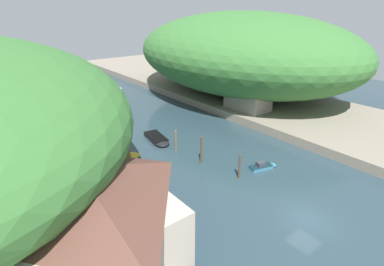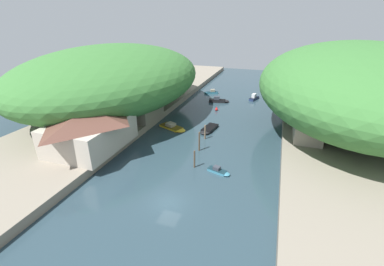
{
  "view_description": "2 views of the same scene",
  "coord_description": "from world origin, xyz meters",
  "px_view_note": "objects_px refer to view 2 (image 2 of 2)",
  "views": [
    {
      "loc": [
        -21.65,
        -10.54,
        17.67
      ],
      "look_at": [
        1.23,
        18.18,
        2.18
      ],
      "focal_mm": 28.0,
      "sensor_mm": 36.0,
      "label": 1
    },
    {
      "loc": [
        10.88,
        -22.98,
        20.62
      ],
      "look_at": [
        -2.24,
        15.6,
        2.45
      ],
      "focal_mm": 24.0,
      "sensor_mm": 36.0,
      "label": 2
    }
  ],
  "objects_px": {
    "boat_moored_right": "(211,92)",
    "person_on_quay": "(114,139)",
    "boat_open_rowboat": "(173,127)",
    "boat_near_quay": "(208,129)",
    "boat_red_skiff": "(219,100)",
    "waterfront_building": "(89,127)",
    "person_by_boathouse": "(114,140)",
    "boat_yellow_tender": "(255,98)",
    "boat_small_dinghy": "(219,171)",
    "right_bank_cottage": "(308,128)",
    "boathouse_shed": "(140,107)",
    "channel_buoy_near": "(216,109)"
  },
  "relations": [
    {
      "from": "boat_red_skiff",
      "to": "boat_yellow_tender",
      "type": "bearing_deg",
      "value": 112.82
    },
    {
      "from": "right_bank_cottage",
      "to": "person_by_boathouse",
      "type": "xyz_separation_m",
      "value": [
        -30.58,
        -13.17,
        -1.04
      ]
    },
    {
      "from": "waterfront_building",
      "to": "boat_yellow_tender",
      "type": "xyz_separation_m",
      "value": [
        22.01,
        40.72,
        -4.3
      ]
    },
    {
      "from": "boat_yellow_tender",
      "to": "boat_small_dinghy",
      "type": "relative_size",
      "value": 1.35
    },
    {
      "from": "boat_red_skiff",
      "to": "channel_buoy_near",
      "type": "bearing_deg",
      "value": -2.02
    },
    {
      "from": "right_bank_cottage",
      "to": "boat_moored_right",
      "type": "relative_size",
      "value": 1.79
    },
    {
      "from": "boat_red_skiff",
      "to": "boat_near_quay",
      "type": "height_order",
      "value": "boat_red_skiff"
    },
    {
      "from": "waterfront_building",
      "to": "boat_near_quay",
      "type": "height_order",
      "value": "waterfront_building"
    },
    {
      "from": "boat_open_rowboat",
      "to": "boat_red_skiff",
      "type": "height_order",
      "value": "boat_red_skiff"
    },
    {
      "from": "boathouse_shed",
      "to": "boat_small_dinghy",
      "type": "bearing_deg",
      "value": -34.22
    },
    {
      "from": "right_bank_cottage",
      "to": "boat_moored_right",
      "type": "height_order",
      "value": "right_bank_cottage"
    },
    {
      "from": "waterfront_building",
      "to": "boat_red_skiff",
      "type": "bearing_deg",
      "value": 69.34
    },
    {
      "from": "boat_small_dinghy",
      "to": "boathouse_shed",
      "type": "bearing_deg",
      "value": -107.98
    },
    {
      "from": "waterfront_building",
      "to": "boat_open_rowboat",
      "type": "height_order",
      "value": "waterfront_building"
    },
    {
      "from": "boat_small_dinghy",
      "to": "boat_open_rowboat",
      "type": "bearing_deg",
      "value": -119.63
    },
    {
      "from": "boathouse_shed",
      "to": "boat_open_rowboat",
      "type": "relative_size",
      "value": 1.42
    },
    {
      "from": "boat_near_quay",
      "to": "person_by_boathouse",
      "type": "distance_m",
      "value": 18.71
    },
    {
      "from": "boat_near_quay",
      "to": "channel_buoy_near",
      "type": "relative_size",
      "value": 5.38
    },
    {
      "from": "boat_open_rowboat",
      "to": "boat_red_skiff",
      "type": "distance_m",
      "value": 21.43
    },
    {
      "from": "channel_buoy_near",
      "to": "person_by_boathouse",
      "type": "bearing_deg",
      "value": -112.97
    },
    {
      "from": "boat_moored_right",
      "to": "person_on_quay",
      "type": "height_order",
      "value": "person_on_quay"
    },
    {
      "from": "boat_near_quay",
      "to": "waterfront_building",
      "type": "bearing_deg",
      "value": 53.63
    },
    {
      "from": "boat_small_dinghy",
      "to": "boat_yellow_tender",
      "type": "bearing_deg",
      "value": -164.89
    },
    {
      "from": "person_on_quay",
      "to": "boat_moored_right",
      "type": "bearing_deg",
      "value": 11.88
    },
    {
      "from": "boat_small_dinghy",
      "to": "person_on_quay",
      "type": "relative_size",
      "value": 2.15
    },
    {
      "from": "waterfront_building",
      "to": "right_bank_cottage",
      "type": "xyz_separation_m",
      "value": [
        33.67,
        14.75,
        -1.49
      ]
    },
    {
      "from": "boat_yellow_tender",
      "to": "right_bank_cottage",
      "type": "bearing_deg",
      "value": -46.69
    },
    {
      "from": "boat_open_rowboat",
      "to": "boat_near_quay",
      "type": "bearing_deg",
      "value": 122.54
    },
    {
      "from": "waterfront_building",
      "to": "boat_red_skiff",
      "type": "height_order",
      "value": "waterfront_building"
    },
    {
      "from": "boat_near_quay",
      "to": "right_bank_cottage",
      "type": "bearing_deg",
      "value": -172.65
    },
    {
      "from": "boathouse_shed",
      "to": "boat_moored_right",
      "type": "bearing_deg",
      "value": 73.93
    },
    {
      "from": "right_bank_cottage",
      "to": "boat_near_quay",
      "type": "distance_m",
      "value": 18.32
    },
    {
      "from": "waterfront_building",
      "to": "boat_red_skiff",
      "type": "xyz_separation_m",
      "value": [
        13.2,
        35.01,
        -4.33
      ]
    },
    {
      "from": "boat_small_dinghy",
      "to": "person_by_boathouse",
      "type": "bearing_deg",
      "value": -75.77
    },
    {
      "from": "boat_yellow_tender",
      "to": "person_on_quay",
      "type": "height_order",
      "value": "person_on_quay"
    },
    {
      "from": "right_bank_cottage",
      "to": "boat_open_rowboat",
      "type": "xyz_separation_m",
      "value": [
        -25.22,
        -0.64,
        -3.02
      ]
    },
    {
      "from": "boat_red_skiff",
      "to": "boat_moored_right",
      "type": "bearing_deg",
      "value": -160.47
    },
    {
      "from": "boathouse_shed",
      "to": "boat_yellow_tender",
      "type": "bearing_deg",
      "value": 50.72
    },
    {
      "from": "boathouse_shed",
      "to": "right_bank_cottage",
      "type": "bearing_deg",
      "value": -0.12
    },
    {
      "from": "boathouse_shed",
      "to": "boat_open_rowboat",
      "type": "bearing_deg",
      "value": -5.28
    },
    {
      "from": "boat_moored_right",
      "to": "boat_near_quay",
      "type": "height_order",
      "value": "boat_moored_right"
    },
    {
      "from": "right_bank_cottage",
      "to": "boat_small_dinghy",
      "type": "height_order",
      "value": "right_bank_cottage"
    },
    {
      "from": "person_on_quay",
      "to": "person_by_boathouse",
      "type": "bearing_deg",
      "value": -125.43
    },
    {
      "from": "waterfront_building",
      "to": "boat_moored_right",
      "type": "height_order",
      "value": "waterfront_building"
    },
    {
      "from": "person_by_boathouse",
      "to": "boat_small_dinghy",
      "type": "bearing_deg",
      "value": -109.0
    },
    {
      "from": "waterfront_building",
      "to": "boat_yellow_tender",
      "type": "distance_m",
      "value": 46.49
    },
    {
      "from": "waterfront_building",
      "to": "boathouse_shed",
      "type": "bearing_deg",
      "value": 86.82
    },
    {
      "from": "boathouse_shed",
      "to": "boat_small_dinghy",
      "type": "height_order",
      "value": "boathouse_shed"
    },
    {
      "from": "boat_open_rowboat",
      "to": "boat_near_quay",
      "type": "height_order",
      "value": "boat_open_rowboat"
    },
    {
      "from": "boathouse_shed",
      "to": "boat_yellow_tender",
      "type": "relative_size",
      "value": 1.89
    }
  ]
}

